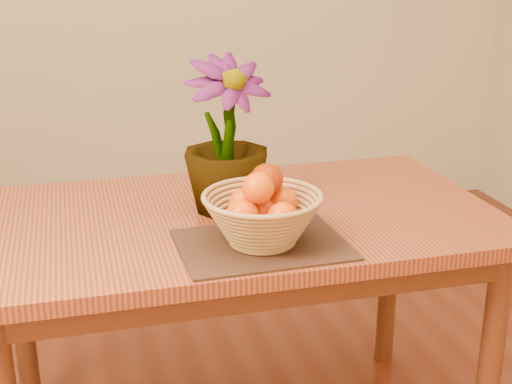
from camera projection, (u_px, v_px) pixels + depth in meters
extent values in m
cube|color=brown|center=(239.00, 220.00, 1.95)|extent=(1.40, 0.80, 0.04)
cube|color=#4B2311|center=(239.00, 240.00, 1.97)|extent=(1.28, 0.68, 0.08)
cylinder|color=#4B2311|center=(490.00, 369.00, 1.93)|extent=(0.06, 0.06, 0.71)
cylinder|color=#4B2311|center=(22.00, 315.00, 2.21)|extent=(0.06, 0.06, 0.71)
cylinder|color=#4B2311|center=(389.00, 270.00, 2.51)|extent=(0.06, 0.06, 0.71)
cube|color=#351C13|center=(262.00, 245.00, 1.73)|extent=(0.41, 0.31, 0.01)
cylinder|color=#A77F45|center=(262.00, 242.00, 1.73)|extent=(0.15, 0.15, 0.01)
sphere|color=#D53B03|center=(262.00, 212.00, 1.70)|extent=(0.07, 0.07, 0.07)
sphere|color=#D53B03|center=(281.00, 202.00, 1.74)|extent=(0.08, 0.08, 0.08)
sphere|color=#D53B03|center=(243.00, 204.00, 1.74)|extent=(0.07, 0.07, 0.07)
sphere|color=#D53B03|center=(242.00, 216.00, 1.65)|extent=(0.08, 0.08, 0.08)
sphere|color=#D53B03|center=(282.00, 217.00, 1.65)|extent=(0.07, 0.07, 0.07)
sphere|color=#D53B03|center=(267.00, 180.00, 1.70)|extent=(0.08, 0.08, 0.08)
sphere|color=#D53B03|center=(258.00, 188.00, 1.65)|extent=(0.08, 0.08, 0.08)
sphere|color=#D53B03|center=(267.00, 180.00, 1.70)|extent=(0.08, 0.08, 0.08)
imported|color=#174915|center=(226.00, 136.00, 1.90)|extent=(0.28, 0.28, 0.42)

